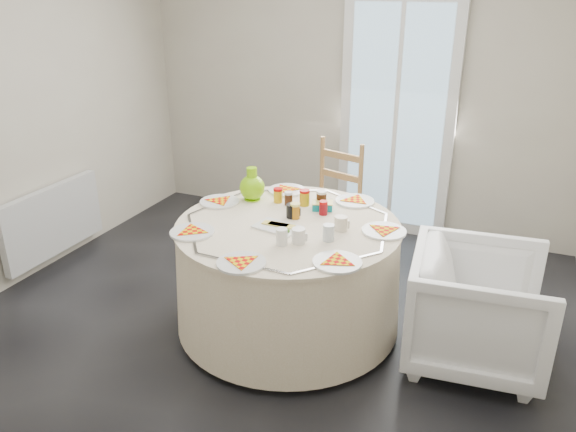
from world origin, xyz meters
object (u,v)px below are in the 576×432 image
at_px(table, 288,276).
at_px(armchair, 478,305).
at_px(radiator, 53,221).
at_px(wooden_chair, 327,207).
at_px(green_pitcher, 252,183).

height_order(table, armchair, armchair).
bearing_deg(table, armchair, 4.47).
height_order(radiator, wooden_chair, wooden_chair).
bearing_deg(radiator, table, -2.53).
bearing_deg(table, green_pitcher, 143.21).
xyz_separation_m(table, wooden_chair, (-0.09, 1.03, 0.09)).
distance_m(wooden_chair, green_pitcher, 0.89).
distance_m(radiator, armchair, 3.28).
bearing_deg(green_pitcher, armchair, 11.71).
height_order(radiator, table, table).
bearing_deg(radiator, green_pitcher, 6.85).
height_order(wooden_chair, armchair, wooden_chair).
relative_size(table, wooden_chair, 1.47).
distance_m(radiator, wooden_chair, 2.21).
distance_m(table, wooden_chair, 1.04).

